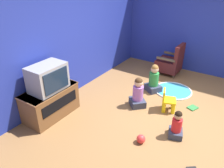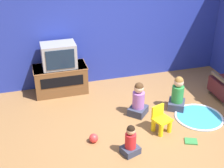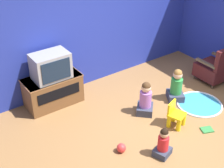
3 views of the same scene
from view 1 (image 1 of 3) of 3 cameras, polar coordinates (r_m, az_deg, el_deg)
ground_plane at (r=4.70m, az=14.17°, el=-7.31°), size 30.00×30.00×0.00m
wall_back at (r=5.06m, az=-10.26°, el=11.84°), size 5.55×0.12×2.57m
wall_right at (r=6.42m, az=26.50°, el=12.78°), size 0.12×5.34×2.57m
tv_cabinet at (r=4.50m, az=-15.73°, el=-4.52°), size 1.10×0.55×0.60m
television at (r=4.23m, az=-16.42°, el=1.58°), size 0.69×0.46×0.51m
black_armchair at (r=6.34m, az=15.04°, el=5.42°), size 0.60×0.64×0.88m
yellow_kid_chair at (r=4.69m, az=14.42°, el=-4.54°), size 0.35×0.35×0.47m
play_mat at (r=5.55m, az=15.62°, el=-1.64°), size 0.91×0.91×0.04m
child_watching_left at (r=4.02m, az=16.54°, el=-10.37°), size 0.33×0.31×0.52m
child_watching_center at (r=4.68m, az=6.78°, el=-2.57°), size 0.45×0.45×0.67m
child_watching_right at (r=5.32m, az=10.84°, el=1.10°), size 0.44×0.46×0.68m
toy_ball at (r=3.86m, az=7.58°, el=-14.05°), size 0.15×0.15×0.15m
book at (r=5.00m, az=20.33°, el=-5.83°), size 0.25×0.23×0.02m
remote_control at (r=3.67m, az=19.99°, el=-19.93°), size 0.13×0.15×0.02m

